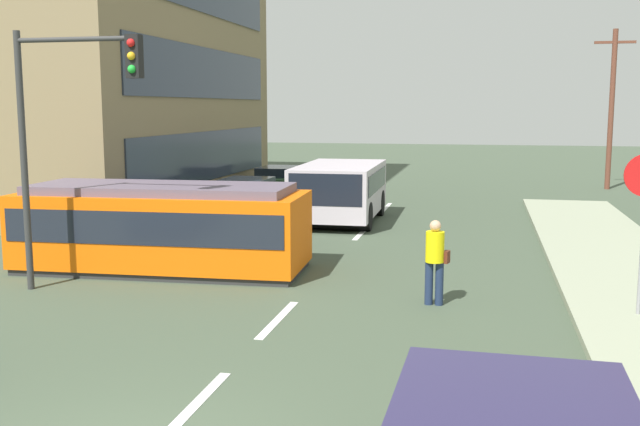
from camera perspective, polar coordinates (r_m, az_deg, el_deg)
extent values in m
plane|color=#414F3C|center=(17.25, 0.33, -4.58)|extent=(120.00, 120.00, 0.00)
cube|color=silver|center=(9.92, -9.75, -14.55)|extent=(0.16, 2.40, 0.01)
cube|color=silver|center=(13.49, -3.28, -8.24)|extent=(0.16, 2.40, 0.01)
cube|color=silver|center=(22.44, 3.22, -1.58)|extent=(0.16, 2.40, 0.01)
cube|color=silver|center=(28.31, 5.17, 0.45)|extent=(0.16, 2.40, 0.01)
cube|color=#2D3847|center=(29.31, -8.60, 4.42)|extent=(0.06, 13.90, 1.92)
cube|color=#2D3847|center=(29.28, -8.74, 10.68)|extent=(0.06, 13.90, 1.92)
cube|color=#EE5F08|center=(17.65, -12.13, -1.18)|extent=(6.80, 2.80, 1.69)
cube|color=#2D2D2D|center=(17.82, -12.04, -4.10)|extent=(6.66, 2.67, 0.15)
cube|color=#5F5263|center=(17.53, -12.22, 1.86)|extent=(6.12, 2.40, 0.20)
cube|color=#1E232D|center=(17.62, -12.15, -0.53)|extent=(6.54, 2.83, 0.74)
cube|color=#C0B4BE|center=(24.56, 1.56, 1.90)|extent=(2.59, 5.25, 1.63)
cube|color=black|center=(22.03, 0.42, 1.81)|extent=(2.25, 0.16, 0.98)
cube|color=black|center=(24.53, 1.56, 2.58)|extent=(2.62, 4.47, 0.65)
cylinder|color=black|center=(23.01, 0.84, -0.19)|extent=(2.57, 0.95, 0.90)
cylinder|color=black|center=(26.27, 2.18, 0.85)|extent=(2.57, 0.95, 0.90)
cylinder|color=#1C2A47|center=(14.52, 8.45, -5.41)|extent=(0.16, 0.16, 0.85)
cylinder|color=#1C2A47|center=(14.51, 9.24, -5.43)|extent=(0.16, 0.16, 0.85)
cylinder|color=yellow|center=(14.36, 8.91, -2.61)|extent=(0.36, 0.36, 0.60)
sphere|color=tan|center=(14.29, 8.95, -0.99)|extent=(0.22, 0.22, 0.22)
cube|color=#552416|center=(14.44, 9.78, -3.38)|extent=(0.15, 0.22, 0.24)
cube|color=#2A244A|center=(6.38, 14.78, -15.63)|extent=(1.94, 1.94, 0.55)
cube|color=navy|center=(22.02, -11.79, -0.58)|extent=(1.94, 4.10, 0.55)
cube|color=black|center=(21.81, -11.99, 0.59)|extent=(1.75, 2.27, 0.40)
cylinder|color=black|center=(23.53, -12.56, -0.53)|extent=(0.23, 0.64, 0.64)
cylinder|color=black|center=(22.78, -8.35, -0.70)|extent=(0.23, 0.64, 0.64)
cylinder|color=black|center=(21.40, -15.42, -1.49)|extent=(0.23, 0.64, 0.64)
cylinder|color=black|center=(20.57, -10.88, -1.72)|extent=(0.23, 0.64, 0.64)
cube|color=black|center=(27.46, -5.75, 1.28)|extent=(1.84, 4.42, 0.55)
cube|color=black|center=(27.27, -5.87, 2.23)|extent=(1.68, 2.43, 0.40)
cylinder|color=black|center=(29.02, -6.63, 1.25)|extent=(0.22, 0.64, 0.64)
cylinder|color=black|center=(28.47, -3.17, 1.16)|extent=(0.22, 0.64, 0.64)
cylinder|color=black|center=(26.56, -8.51, 0.57)|extent=(0.22, 0.64, 0.64)
cylinder|color=black|center=(25.96, -4.76, 0.45)|extent=(0.22, 0.64, 0.64)
cube|color=#315934|center=(32.86, -3.06, 2.45)|extent=(1.83, 4.05, 0.55)
cube|color=black|center=(32.67, -3.14, 3.25)|extent=(1.68, 2.23, 0.40)
cylinder|color=black|center=(34.29, -3.97, 2.36)|extent=(0.22, 0.64, 0.64)
cylinder|color=black|center=(33.82, -1.02, 2.29)|extent=(0.22, 0.64, 0.64)
cylinder|color=black|center=(31.99, -5.21, 1.92)|extent=(0.22, 0.64, 0.64)
cylinder|color=black|center=(31.48, -2.06, 1.85)|extent=(0.22, 0.64, 0.64)
cylinder|color=#333333|center=(16.41, -21.99, 3.62)|extent=(0.14, 0.14, 5.35)
cylinder|color=#333333|center=(15.74, -18.54, 12.66)|extent=(2.56, 0.10, 0.10)
cube|color=black|center=(15.10, -14.21, 11.70)|extent=(0.28, 0.24, 0.84)
sphere|color=red|center=(15.01, -14.47, 12.67)|extent=(0.16, 0.16, 0.16)
sphere|color=gold|center=(14.99, -14.44, 11.72)|extent=(0.16, 0.16, 0.16)
sphere|color=green|center=(14.97, -14.40, 10.77)|extent=(0.16, 0.16, 0.16)
cylinder|color=brown|center=(36.78, 21.67, 7.43)|extent=(0.24, 0.24, 7.34)
cube|color=brown|center=(36.89, 21.93, 12.19)|extent=(1.80, 0.12, 0.12)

